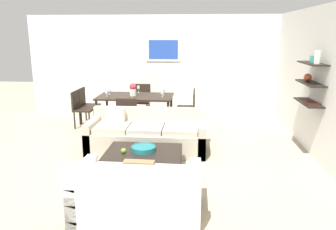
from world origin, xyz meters
The scene contains 22 objects.
ground_plane centered at (0.00, 0.00, 0.00)m, with size 18.00×18.00×0.00m, color tan.
back_wall_unit centered at (0.30, 3.53, 1.36)m, with size 8.40×0.09×2.70m.
right_wall_shelf_unit centered at (3.03, 0.60, 1.35)m, with size 0.34×8.20×2.70m.
sofa_beige centered at (-0.09, 0.34, 0.29)m, with size 2.23×0.90×0.78m.
loveseat_white centered at (0.16, -2.00, 0.29)m, with size 1.55×0.90×0.78m.
coffee_table centered at (0.02, -0.79, 0.19)m, with size 1.20×0.98×0.38m.
decorative_bowl centered at (0.02, -0.73, 0.42)m, with size 0.39×0.39×0.08m.
apple_on_coffee_table centered at (-0.27, -0.86, 0.42)m, with size 0.08×0.08×0.08m, color #669E2D.
dining_table centered at (-0.62, 2.05, 0.68)m, with size 1.79×1.01×0.75m.
dining_chair_left_near centered at (-1.92, 1.83, 0.50)m, with size 0.44×0.44×0.88m.
dining_chair_foot centered at (-0.62, 1.14, 0.50)m, with size 0.44×0.44×0.88m.
dining_chair_right_far centered at (0.68, 2.28, 0.50)m, with size 0.44×0.44×0.88m.
dining_chair_left_far centered at (-1.92, 2.28, 0.50)m, with size 0.44×0.44×0.88m.
dining_chair_head centered at (-0.62, 2.97, 0.50)m, with size 0.44×0.44×0.88m.
dining_chair_right_near centered at (0.68, 1.83, 0.50)m, with size 0.44×0.44×0.88m.
wine_glass_right_near centered at (0.05, 1.93, 0.87)m, with size 0.07×0.07×0.17m.
wine_glass_head centered at (-0.62, 2.50, 0.87)m, with size 0.06×0.06×0.17m.
wine_glass_left_far centered at (-1.29, 2.18, 0.85)m, with size 0.07×0.07×0.14m.
wine_glass_foot centered at (-0.62, 1.61, 0.87)m, with size 0.07×0.07×0.17m.
wine_glass_right_far centered at (0.05, 2.18, 0.86)m, with size 0.07×0.07×0.17m.
wine_glass_left_near centered at (-1.29, 1.93, 0.85)m, with size 0.07×0.07×0.15m.
centerpiece_vase centered at (-0.67, 2.05, 0.90)m, with size 0.16×0.16×0.30m.
Camera 1 is at (0.86, -5.67, 2.22)m, focal length 35.32 mm.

